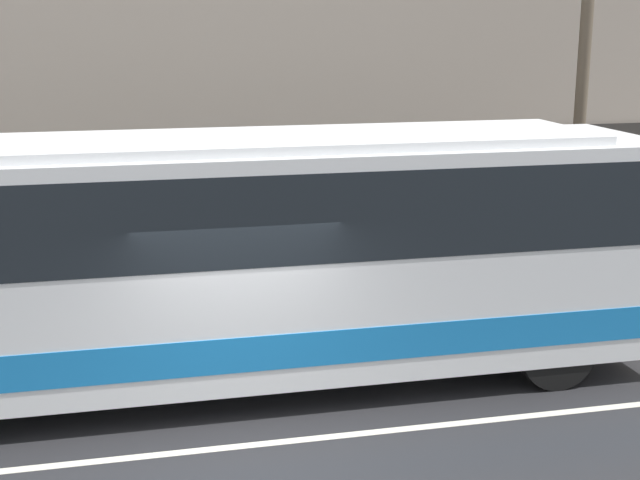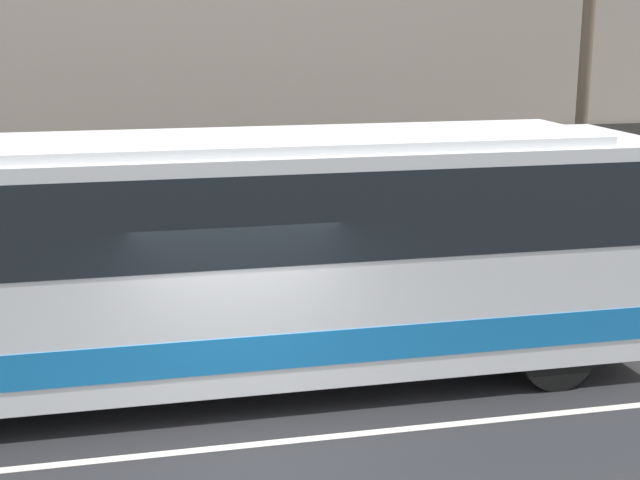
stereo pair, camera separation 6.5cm
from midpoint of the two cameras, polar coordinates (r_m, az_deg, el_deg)
name	(u,v)px [view 2 (the right image)]	position (r m, az deg, el deg)	size (l,w,h in m)	color
ground_plane	(248,445)	(10.77, -4.45, -12.97)	(60.00, 60.00, 0.00)	#262628
sidewalk	(203,298)	(15.90, -7.39, -3.71)	(60.00, 3.19, 0.17)	gray
lane_stripe	(248,445)	(10.77, -4.45, -12.95)	(54.00, 0.14, 0.01)	beige
transit_bus	(207,250)	(11.86, -7.12, -0.61)	(12.32, 2.62, 3.40)	white
utility_pole_near	(583,97)	(16.38, 16.59, 8.78)	(0.22, 0.22, 6.79)	brown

